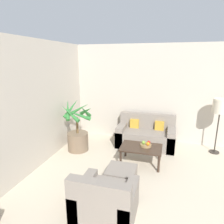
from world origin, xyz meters
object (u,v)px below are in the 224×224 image
floor_lamp (220,108)px  orange_fruit (148,144)px  potted_palm (78,134)px  apple_red (149,142)px  sofa_loveseat (146,135)px  ottoman (121,177)px  fruit_bowl (146,145)px  armchair (105,203)px  coffee_table (141,149)px  apple_green (144,142)px

floor_lamp → orange_fruit: floor_lamp is taller
potted_palm → orange_fruit: size_ratio=16.92×
floor_lamp → apple_red: 1.95m
sofa_loveseat → orange_fruit: (0.15, -0.99, 0.20)m
floor_lamp → ottoman: 2.96m
fruit_bowl → orange_fruit: (0.05, -0.05, 0.06)m
potted_palm → sofa_loveseat: size_ratio=0.87×
floor_lamp → armchair: (-1.99, -2.82, -0.89)m
orange_fruit → fruit_bowl: bearing=136.3°
armchair → floor_lamp: bearing=54.8°
fruit_bowl → armchair: (-0.36, -1.83, -0.16)m
apple_red → ottoman: 1.16m
fruit_bowl → apple_red: apple_red is taller
coffee_table → orange_fruit: bearing=8.0°
potted_palm → sofa_loveseat: potted_palm is taller
sofa_loveseat → fruit_bowl: 0.96m
potted_palm → ottoman: size_ratio=2.51×
sofa_loveseat → coffee_table: sofa_loveseat is taller
apple_red → apple_green: bearing=-153.6°
apple_green → armchair: size_ratio=0.10×
coffee_table → armchair: size_ratio=1.05×
sofa_loveseat → ottoman: sofa_loveseat is taller
apple_red → orange_fruit: orange_fruit is taller
floor_lamp → orange_fruit: (-1.58, -1.04, -0.67)m
apple_green → orange_fruit: bearing=-21.0°
floor_lamp → ottoman: bearing=-134.5°
floor_lamp → apple_green: floor_lamp is taller
floor_lamp → apple_green: bearing=-149.2°
potted_palm → sofa_loveseat: 1.82m
sofa_loveseat → ottoman: size_ratio=2.87×
coffee_table → orange_fruit: (0.14, 0.02, 0.14)m
sofa_loveseat → fruit_bowl: sofa_loveseat is taller
apple_green → armchair: 1.86m
floor_lamp → fruit_bowl: 2.04m
apple_red → orange_fruit: bearing=-95.5°
apple_red → ottoman: bearing=-110.3°
orange_fruit → ottoman: bearing=-111.7°
floor_lamp → armchair: size_ratio=1.62×
sofa_loveseat → ottoman: (-0.23, -1.95, -0.11)m
orange_fruit → coffee_table: bearing=-172.0°
sofa_loveseat → fruit_bowl: size_ratio=6.02×
armchair → orange_fruit: bearing=76.9°
potted_palm → coffee_table: size_ratio=1.46×
apple_green → potted_palm: bearing=173.3°
floor_lamp → fruit_bowl: bearing=-148.7°
floor_lamp → ottoman: size_ratio=2.63×
orange_fruit → apple_red: bearing=84.5°
potted_palm → apple_red: size_ratio=18.77×
apple_red → armchair: armchair is taller
apple_red → armchair: 1.94m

